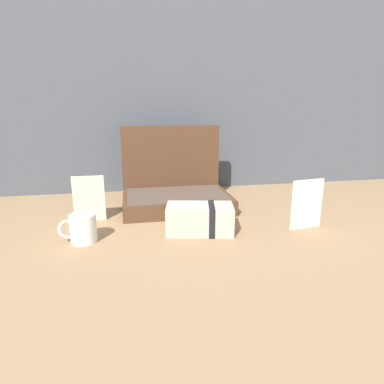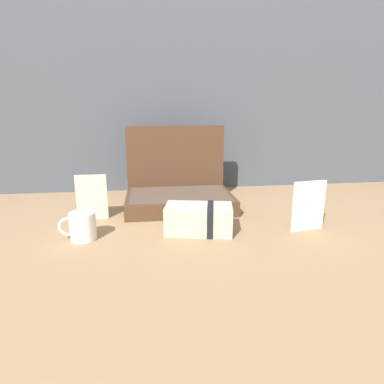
% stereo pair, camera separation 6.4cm
% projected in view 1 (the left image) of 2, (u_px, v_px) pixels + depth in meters
% --- Properties ---
extents(ground_plane, '(6.00, 6.00, 0.00)m').
position_uv_depth(ground_plane, '(197.00, 223.00, 1.22)').
color(ground_plane, '#8C6D4C').
extents(back_wall, '(3.20, 0.06, 1.40)m').
position_uv_depth(back_wall, '(174.00, 50.00, 1.60)').
color(back_wall, '#474C54').
rests_on(back_wall, ground_plane).
extents(open_suitcase, '(0.45, 0.33, 0.34)m').
position_uv_depth(open_suitcase, '(175.00, 189.00, 1.43)').
color(open_suitcase, '#4C301E').
rests_on(open_suitcase, ground_plane).
extents(cream_toiletry_bag, '(0.25, 0.16, 0.10)m').
position_uv_depth(cream_toiletry_bag, '(201.00, 219.00, 1.13)').
color(cream_toiletry_bag, '#B2A899').
rests_on(cream_toiletry_bag, ground_plane).
extents(coffee_mug, '(0.12, 0.08, 0.09)m').
position_uv_depth(coffee_mug, '(83.00, 228.00, 1.05)').
color(coffee_mug, white).
rests_on(coffee_mug, ground_plane).
extents(info_card_left, '(0.13, 0.02, 0.18)m').
position_uv_depth(info_card_left, '(307.00, 204.00, 1.16)').
color(info_card_left, silver).
rests_on(info_card_left, ground_plane).
extents(poster_card_right, '(0.12, 0.01, 0.18)m').
position_uv_depth(poster_card_right, '(89.00, 199.00, 1.23)').
color(poster_card_right, beige).
rests_on(poster_card_right, ground_plane).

